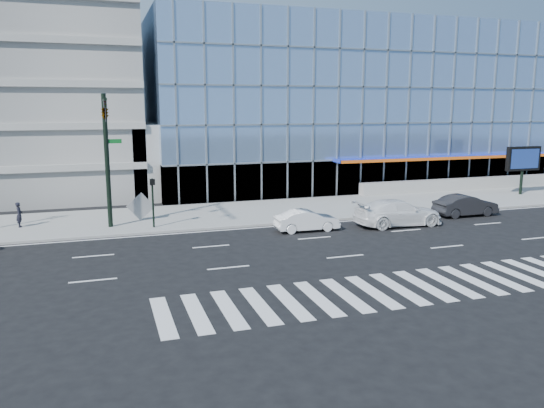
{
  "coord_description": "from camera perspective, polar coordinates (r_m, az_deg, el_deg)",
  "views": [
    {
      "loc": [
        -11.46,
        -27.18,
        7.39
      ],
      "look_at": [
        -1.57,
        3.0,
        1.54
      ],
      "focal_mm": 35.0,
      "sensor_mm": 36.0,
      "label": 1
    }
  ],
  "objects": [
    {
      "name": "retaining_wall",
      "position": [
        52.98,
        24.11,
        2.21
      ],
      "size": [
        30.0,
        0.8,
        1.0
      ],
      "primitive_type": "cube",
      "color": "gray",
      "rests_on": "sidewalk"
    },
    {
      "name": "ped_signal_post",
      "position": [
        32.68,
        -12.71,
        0.94
      ],
      "size": [
        0.3,
        0.33,
        3.0
      ],
      "color": "black",
      "rests_on": "sidewalk"
    },
    {
      "name": "marquee_sign",
      "position": [
        48.74,
        25.4,
        4.34
      ],
      "size": [
        3.2,
        0.43,
        4.0
      ],
      "color": "black",
      "rests_on": "sidewalk"
    },
    {
      "name": "theatre_building",
      "position": [
        58.96,
        7.57,
        10.45
      ],
      "size": [
        42.0,
        26.0,
        15.0
      ],
      "primitive_type": "cube",
      "color": "#7A9DCC",
      "rests_on": "ground"
    },
    {
      "name": "dark_sedan",
      "position": [
        38.6,
        20.09,
        -0.14
      ],
      "size": [
        4.45,
        1.58,
        1.46
      ],
      "primitive_type": "imported",
      "rotation": [
        0.0,
        0.0,
        1.58
      ],
      "color": "black",
      "rests_on": "ground"
    },
    {
      "name": "white_suv",
      "position": [
        34.24,
        13.39,
        -0.91
      ],
      "size": [
        5.71,
        2.4,
        1.65
      ],
      "primitive_type": "imported",
      "rotation": [
        0.0,
        0.0,
        1.55
      ],
      "color": "white",
      "rests_on": "ground"
    },
    {
      "name": "pedestrian",
      "position": [
        35.7,
        -25.54,
        -1.04
      ],
      "size": [
        0.39,
        0.57,
        1.53
      ],
      "primitive_type": "imported",
      "rotation": [
        0.0,
        0.0,
        1.62
      ],
      "color": "black",
      "rests_on": "sidewalk"
    },
    {
      "name": "white_sedan",
      "position": [
        31.97,
        3.76,
        -1.77
      ],
      "size": [
        3.93,
        1.46,
        1.28
      ],
      "primitive_type": "imported",
      "rotation": [
        0.0,
        0.0,
        1.54
      ],
      "color": "white",
      "rests_on": "ground"
    },
    {
      "name": "ground",
      "position": [
        30.41,
        4.59,
        -3.66
      ],
      "size": [
        160.0,
        160.0,
        0.0
      ],
      "primitive_type": "plane",
      "color": "black",
      "rests_on": "ground"
    },
    {
      "name": "ramp_block",
      "position": [
        45.72,
        -11.24,
        4.73
      ],
      "size": [
        6.0,
        8.0,
        6.0
      ],
      "primitive_type": "cube",
      "color": "gray",
      "rests_on": "ground"
    },
    {
      "name": "tilted_panel",
      "position": [
        35.06,
        -13.93,
        -0.26
      ],
      "size": [
        1.83,
        0.1,
        1.83
      ],
      "primitive_type": "cube",
      "rotation": [
        0.0,
        0.86,
        0.02
      ],
      "color": "gray",
      "rests_on": "sidewalk"
    },
    {
      "name": "sidewalk",
      "position": [
        37.71,
        -0.1,
        -0.75
      ],
      "size": [
        120.0,
        8.0,
        0.15
      ],
      "primitive_type": "cube",
      "color": "gray",
      "rests_on": "ground"
    },
    {
      "name": "traffic_signal",
      "position": [
        31.77,
        -17.46,
        7.75
      ],
      "size": [
        1.14,
        5.74,
        8.0
      ],
      "color": "black",
      "rests_on": "sidewalk"
    }
  ]
}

